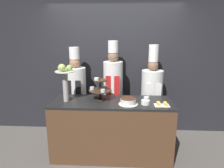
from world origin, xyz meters
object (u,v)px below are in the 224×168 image
at_px(fruit_pedestal, 65,77).
at_px(cake_round, 128,101).
at_px(chef_center_left, 113,86).
at_px(chef_center_right, 152,92).
at_px(chef_left, 76,90).
at_px(cup_white, 146,99).
at_px(cake_square_tray, 162,104).
at_px(serving_bowl_near, 145,102).
at_px(tiered_stand, 100,89).

bearing_deg(fruit_pedestal, cake_round, -5.09).
bearing_deg(chef_center_left, chef_center_right, 0.00).
bearing_deg(fruit_pedestal, chef_center_left, 42.15).
height_order(cake_round, chef_center_right, chef_center_right).
height_order(chef_left, chef_center_left, chef_center_left).
height_order(cake_round, chef_left, chef_left).
relative_size(fruit_pedestal, chef_left, 0.34).
bearing_deg(cup_white, cake_square_tray, -45.73).
bearing_deg(cup_white, chef_center_right, 73.53).
bearing_deg(cake_round, chef_center_right, 58.04).
bearing_deg(chef_center_right, chef_center_left, -180.00).
relative_size(cake_square_tray, serving_bowl_near, 1.31).
distance_m(cake_round, cup_white, 0.34).
height_order(cake_square_tray, chef_left, chef_left).
bearing_deg(fruit_pedestal, serving_bowl_near, -3.52).
relative_size(cake_square_tray, chef_left, 0.13).
distance_m(cup_white, serving_bowl_near, 0.17).
xyz_separation_m(cup_white, chef_center_left, (-0.55, 0.54, 0.06)).
distance_m(cup_white, chef_left, 1.35).
distance_m(fruit_pedestal, cake_round, 1.02).
bearing_deg(fruit_pedestal, chef_center_right, 24.18).
height_order(tiered_stand, cake_square_tray, tiered_stand).
bearing_deg(fruit_pedestal, chef_left, 89.43).
distance_m(cake_square_tray, chef_center_right, 0.75).
bearing_deg(serving_bowl_near, cake_square_tray, -10.34).
distance_m(tiered_stand, chef_left, 0.74).
relative_size(cake_round, cake_square_tray, 1.33).
distance_m(cup_white, chef_center_left, 0.77).
bearing_deg(serving_bowl_near, cup_white, 79.18).
relative_size(cake_round, chef_left, 0.17).
height_order(cake_round, cup_white, cake_round).
bearing_deg(serving_bowl_near, tiered_stand, 164.67).
relative_size(cup_white, chef_left, 0.05).
xyz_separation_m(tiered_stand, cup_white, (0.73, -0.03, -0.15)).
bearing_deg(tiered_stand, fruit_pedestal, -167.43).
bearing_deg(tiered_stand, serving_bowl_near, -15.33).
xyz_separation_m(fruit_pedestal, chef_center_left, (0.70, 0.63, -0.29)).
bearing_deg(cup_white, fruit_pedestal, -175.88).
bearing_deg(chef_center_left, serving_bowl_near, -53.76).
relative_size(cup_white, cake_square_tray, 0.38).
bearing_deg(cake_round, chef_left, 143.05).
bearing_deg(chef_center_left, tiered_stand, -109.03).
xyz_separation_m(chef_left, chef_center_left, (0.69, -0.00, 0.08)).
height_order(cake_square_tray, chef_center_right, chef_center_right).
xyz_separation_m(fruit_pedestal, cake_square_tray, (1.45, -0.12, -0.37)).
xyz_separation_m(cup_white, chef_center_right, (0.16, 0.54, -0.03)).
bearing_deg(cup_white, chef_left, 156.41).
xyz_separation_m(serving_bowl_near, chef_center_left, (-0.52, 0.70, 0.06)).
bearing_deg(chef_center_left, cake_square_tray, -44.92).
height_order(cup_white, chef_center_left, chef_center_left).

